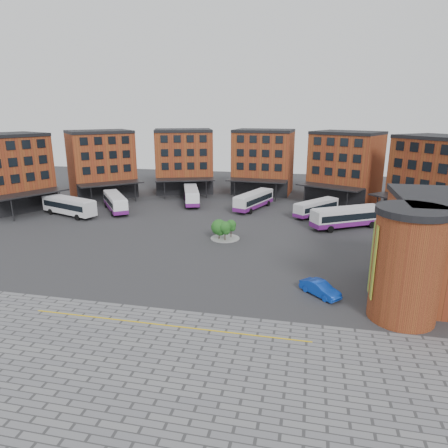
% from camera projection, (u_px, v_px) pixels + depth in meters
% --- Properties ---
extents(ground, '(160.00, 160.00, 0.00)m').
position_uv_depth(ground, '(189.00, 267.00, 49.58)').
color(ground, '#28282B').
rests_on(ground, ground).
extents(paving_zone, '(50.00, 22.00, 0.02)m').
position_uv_depth(paving_zone, '(126.00, 382.00, 28.48)').
color(paving_zone, slate).
rests_on(paving_zone, ground).
extents(yellow_line, '(26.00, 0.15, 0.02)m').
position_uv_depth(yellow_line, '(165.00, 325.00, 36.00)').
color(yellow_line, gold).
rests_on(yellow_line, paving_zone).
extents(main_building, '(94.14, 42.48, 14.60)m').
position_uv_depth(main_building, '(220.00, 167.00, 84.54)').
color(main_building, brown).
rests_on(main_building, ground).
extents(tree_island, '(4.40, 4.40, 3.12)m').
position_uv_depth(tree_island, '(223.00, 228.00, 59.55)').
color(tree_island, gray).
rests_on(tree_island, ground).
extents(bus_a, '(12.18, 6.72, 3.39)m').
position_uv_depth(bus_a, '(69.00, 205.00, 73.08)').
color(bus_a, silver).
rests_on(bus_a, ground).
extents(bus_b, '(9.10, 10.92, 3.28)m').
position_uv_depth(bus_b, '(115.00, 202.00, 76.61)').
color(bus_b, white).
rests_on(bus_b, ground).
extents(bus_c, '(6.45, 12.11, 3.34)m').
position_uv_depth(bus_c, '(191.00, 195.00, 82.76)').
color(bus_c, white).
rests_on(bus_c, ground).
extents(bus_d, '(6.57, 12.05, 3.33)m').
position_uv_depth(bus_d, '(254.00, 200.00, 78.16)').
color(bus_d, silver).
rests_on(bus_d, ground).
extents(bus_e, '(8.21, 9.61, 2.91)m').
position_uv_depth(bus_e, '(316.00, 208.00, 73.07)').
color(bus_e, silver).
rests_on(bus_e, ground).
extents(bus_f, '(12.09, 8.81, 3.49)m').
position_uv_depth(bus_f, '(347.00, 217.00, 65.39)').
color(bus_f, silver).
rests_on(bus_f, ground).
extents(blue_car, '(4.47, 4.37, 1.53)m').
position_uv_depth(blue_car, '(320.00, 289.00, 41.69)').
color(blue_car, '#0D38B3').
rests_on(blue_car, ground).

